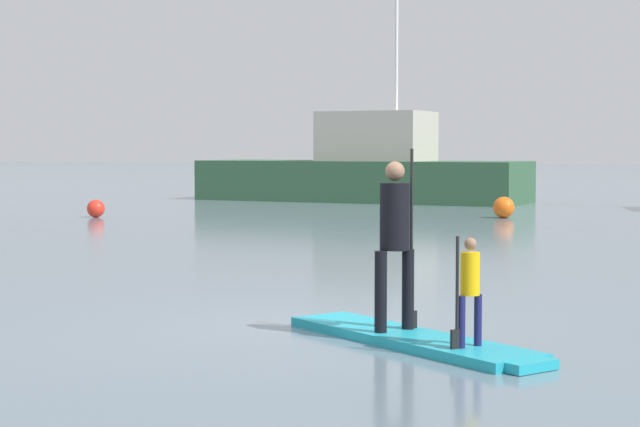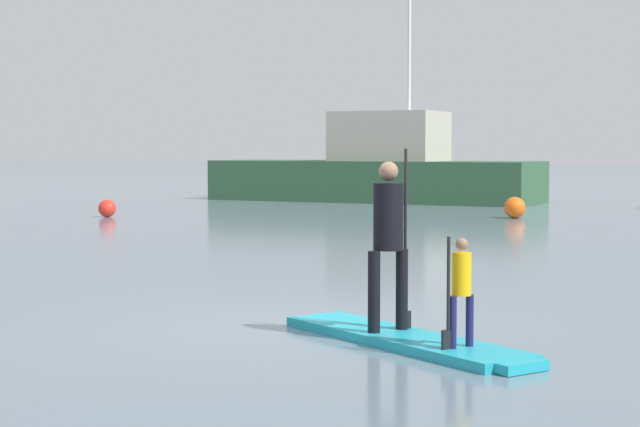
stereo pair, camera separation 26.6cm
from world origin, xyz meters
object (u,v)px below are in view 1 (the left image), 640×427
Objects in this scene: paddleboard_near at (414,340)px; paddler_adult at (395,234)px; paddler_child_solo at (469,286)px; mooring_buoy_mid at (96,209)px; mooring_buoy_far at (504,207)px; fishing_boat_white_large at (364,171)px.

paddler_adult reaches higher than paddleboard_near.
paddler_child_solo reaches higher than mooring_buoy_mid.
paddler_child_solo reaches higher than paddleboard_near.
paddleboard_near is 5.94× the size of mooring_buoy_mid.
mooring_buoy_far is at bearing 93.63° from paddleboard_near.
mooring_buoy_far is at bearing 14.50° from mooring_buoy_mid.
fishing_boat_white_large is (-7.74, 28.24, 0.43)m from paddler_child_solo.
mooring_buoy_mid is at bearing -114.92° from fishing_boat_white_large.
fishing_boat_white_large reaches higher than mooring_buoy_mid.
paddler_child_solo is at bearing -39.62° from paddleboard_near.
mooring_buoy_far is (-1.01, 19.46, -0.79)m from paddler_adult.
paddler_adult is (-0.24, 0.20, 1.03)m from paddleboard_near.
fishing_boat_white_large is 10.03m from mooring_buoy_far.
paddler_adult is at bearing -75.94° from fishing_boat_white_large.
mooring_buoy_mid is (-5.07, -10.92, -0.85)m from fishing_boat_white_large.
mooring_buoy_mid is at bearing 125.75° from paddler_adult.
paddleboard_near is 1.61× the size of paddler_adult.
paddleboard_near is 2.85× the size of paddler_child_solo.
mooring_buoy_mid is at bearing -165.50° from mooring_buoy_far.
paddleboard_near is at bearing -54.04° from mooring_buoy_mid.
paddleboard_near is at bearing 140.38° from paddler_child_solo.
paddleboard_near is 1.00m from paddler_child_solo.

